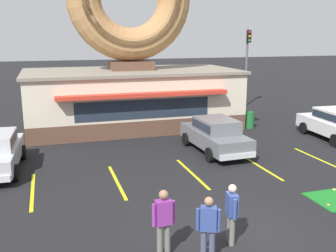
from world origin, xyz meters
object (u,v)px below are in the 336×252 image
at_px(car_grey, 215,134).
at_px(car_white, 335,123).
at_px(pedestrian_blue_sweater_man, 232,211).
at_px(pedestrian_hooded_kid, 208,226).
at_px(traffic_light_pole, 247,58).
at_px(trash_bin, 250,120).
at_px(pedestrian_leather_jacket_man, 164,220).

bearing_deg(car_grey, car_white, 2.02).
relative_size(car_grey, car_white, 0.99).
bearing_deg(pedestrian_blue_sweater_man, car_white, 38.95).
distance_m(car_white, pedestrian_hooded_kid, 13.84).
bearing_deg(pedestrian_hooded_kid, car_white, 38.48).
bearing_deg(traffic_light_pole, pedestrian_blue_sweater_man, -119.21).
relative_size(pedestrian_blue_sweater_man, trash_bin, 1.68).
bearing_deg(pedestrian_hooded_kid, trash_bin, 57.34).
relative_size(pedestrian_leather_jacket_man, traffic_light_pole, 0.30).
xyz_separation_m(pedestrian_hooded_kid, traffic_light_pole, (11.08, 18.78, 2.79)).
height_order(car_grey, pedestrian_hooded_kid, pedestrian_hooded_kid).
height_order(pedestrian_blue_sweater_man, trash_bin, pedestrian_blue_sweater_man).
distance_m(pedestrian_hooded_kid, traffic_light_pole, 21.98).
xyz_separation_m(car_white, traffic_light_pole, (0.24, 10.16, 2.84)).
relative_size(car_grey, trash_bin, 4.73).
height_order(pedestrian_leather_jacket_man, trash_bin, pedestrian_leather_jacket_man).
xyz_separation_m(car_grey, pedestrian_blue_sweater_man, (-3.01, -7.79, 0.03)).
bearing_deg(car_white, traffic_light_pole, 88.65).
height_order(car_grey, pedestrian_blue_sweater_man, pedestrian_blue_sweater_man).
xyz_separation_m(pedestrian_hooded_kid, pedestrian_leather_jacket_man, (-0.95, 0.52, 0.05)).
relative_size(car_grey, pedestrian_blue_sweater_man, 2.81).
distance_m(pedestrian_blue_sweater_man, pedestrian_leather_jacket_man, 1.86).
bearing_deg(car_white, pedestrian_hooded_kid, -141.52).
relative_size(car_grey, pedestrian_leather_jacket_man, 2.65).
xyz_separation_m(pedestrian_blue_sweater_man, pedestrian_hooded_kid, (-0.90, -0.58, 0.01)).
bearing_deg(car_white, pedestrian_leather_jacket_man, -145.53).
height_order(car_grey, traffic_light_pole, traffic_light_pole).
relative_size(pedestrian_leather_jacket_man, trash_bin, 1.78).
xyz_separation_m(car_white, trash_bin, (-3.00, 3.61, -0.37)).
height_order(car_grey, trash_bin, car_grey).
bearing_deg(pedestrian_hooded_kid, traffic_light_pole, 59.47).
xyz_separation_m(car_white, pedestrian_hooded_kid, (-10.83, -8.61, 0.04)).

